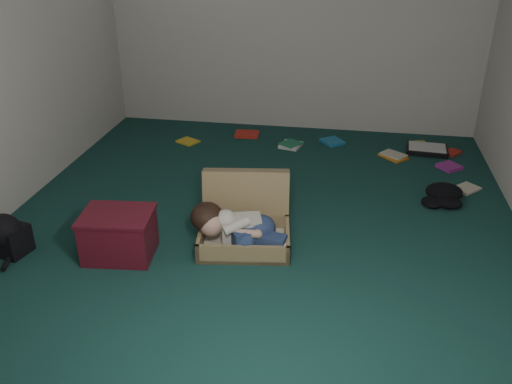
% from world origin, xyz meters
% --- Properties ---
extents(floor, '(4.50, 4.50, 0.00)m').
position_xyz_m(floor, '(0.00, 0.00, 0.00)').
color(floor, '#143A35').
rests_on(floor, ground).
extents(wall_back, '(4.50, 0.00, 4.50)m').
position_xyz_m(wall_back, '(0.00, 2.25, 1.30)').
color(wall_back, silver).
rests_on(wall_back, ground).
extents(wall_front, '(4.50, 0.00, 4.50)m').
position_xyz_m(wall_front, '(0.00, -2.25, 1.30)').
color(wall_front, silver).
rests_on(wall_front, ground).
extents(suitcase, '(0.73, 0.71, 0.48)m').
position_xyz_m(suitcase, '(-0.07, -0.23, 0.14)').
color(suitcase, '#947C51').
rests_on(suitcase, floor).
extents(person, '(0.72, 0.34, 0.30)m').
position_xyz_m(person, '(-0.09, -0.40, 0.18)').
color(person, beige).
rests_on(person, suitcase).
extents(maroon_bin, '(0.52, 0.43, 0.33)m').
position_xyz_m(maroon_bin, '(-0.89, -0.60, 0.17)').
color(maroon_bin, '#53101D').
rests_on(maroon_bin, floor).
extents(backpack, '(0.43, 0.38, 0.23)m').
position_xyz_m(backpack, '(-1.70, -0.69, 0.11)').
color(backpack, black).
rests_on(backpack, floor).
extents(clothing_pile, '(0.48, 0.44, 0.13)m').
position_xyz_m(clothing_pile, '(1.43, 0.59, 0.06)').
color(clothing_pile, black).
rests_on(clothing_pile, floor).
extents(paper_tray, '(0.43, 0.33, 0.06)m').
position_xyz_m(paper_tray, '(1.45, 1.74, 0.03)').
color(paper_tray, black).
rests_on(paper_tray, floor).
extents(book_scatter, '(2.96, 1.39, 0.02)m').
position_xyz_m(book_scatter, '(0.81, 1.50, 0.01)').
color(book_scatter, yellow).
rests_on(book_scatter, floor).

